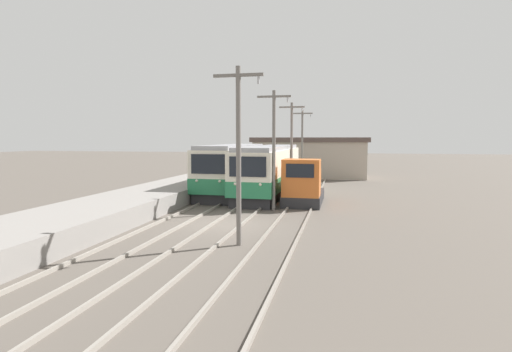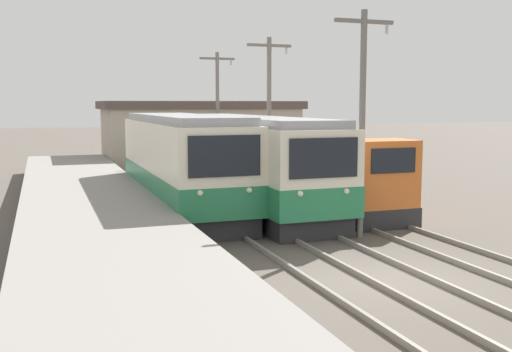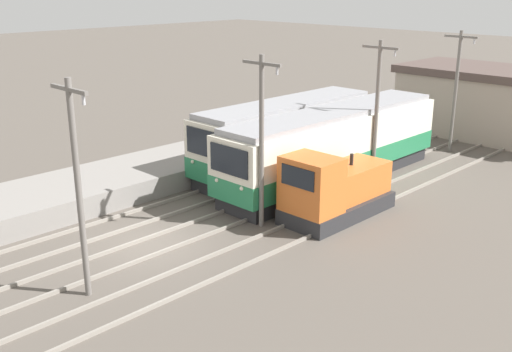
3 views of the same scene
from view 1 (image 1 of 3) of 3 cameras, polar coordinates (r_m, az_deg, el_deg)
The scene contains 13 objects.
ground_plane at distance 20.23m, azimuth -4.41°, elevation -6.85°, with size 200.00×200.00×0.00m, color #564F47.
platform_left at distance 22.72m, azimuth -19.73°, elevation -4.49°, with size 4.50×54.00×1.01m, color gray.
track_left at distance 21.10m, azimuth -11.23°, elevation -6.23°, with size 1.54×60.00×0.14m.
track_center at distance 20.16m, azimuth -3.87°, elevation -6.68°, with size 1.54×60.00×0.14m.
track_right at distance 19.54m, azimuth 4.67°, elevation -7.07°, with size 1.54×60.00×0.14m.
commuter_train_left at distance 30.79m, azimuth -3.33°, elevation 0.68°, with size 2.84×11.52×3.80m.
commuter_train_center at distance 30.62m, azimuth 1.96°, elevation 0.60°, with size 2.84×14.41×3.72m.
shunting_locomotive at distance 26.47m, azimuth 6.83°, elevation -1.32°, with size 2.40×5.41×3.00m.
catenary_mast_near at distance 15.74m, azimuth -2.48°, elevation 3.83°, with size 2.00×0.20×7.07m.
catenary_mast_mid at distance 23.61m, azimuth 2.58°, elevation 4.35°, with size 2.00×0.20×7.07m.
catenary_mast_far at distance 31.58m, azimuth 5.11°, elevation 4.59°, with size 2.00×0.20×7.07m.
catenary_mast_distant at distance 39.58m, azimuth 6.62°, elevation 4.74°, with size 2.00×0.20×7.07m.
station_building at distance 45.11m, azimuth 7.79°, elevation 2.71°, with size 12.60×6.30×4.39m.
Camera 1 is at (5.77, -18.91, 4.28)m, focal length 28.00 mm.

